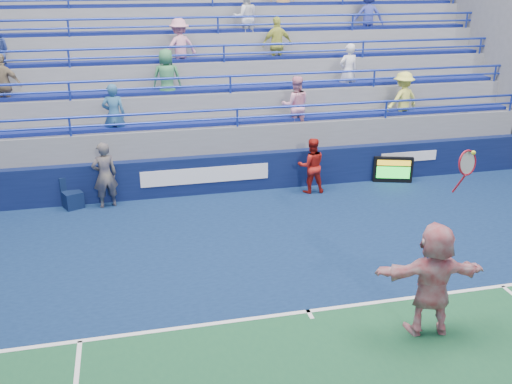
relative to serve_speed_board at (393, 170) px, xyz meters
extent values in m
plane|color=#333538|center=(-4.61, -6.12, -0.40)|extent=(120.00, 120.00, 0.00)
cube|color=#0D1F44|center=(-4.61, -3.92, -0.39)|extent=(18.00, 8.40, 0.02)
cube|color=white|center=(-4.61, -6.12, -0.38)|extent=(11.00, 0.10, 0.01)
cube|color=white|center=(-4.61, -6.22, -0.38)|extent=(0.08, 0.30, 0.01)
cube|color=#0A143A|center=(-4.61, 0.38, 0.15)|extent=(18.00, 0.30, 1.10)
cube|color=white|center=(-5.61, 0.22, 0.20)|extent=(3.60, 0.02, 0.45)
cube|color=white|center=(0.59, 0.22, 0.30)|extent=(1.80, 0.02, 0.30)
cube|color=slate|center=(-4.61, 3.33, 0.15)|extent=(18.00, 5.60, 1.10)
cube|color=slate|center=(-4.61, 3.33, 0.52)|extent=(18.00, 5.60, 1.85)
cube|color=navy|center=(-4.61, 0.98, 1.50)|extent=(17.40, 0.45, 0.10)
cylinder|color=#1E34A5|center=(-4.61, 0.58, 1.95)|extent=(18.00, 0.07, 0.07)
cube|color=slate|center=(-4.61, 3.83, 0.90)|extent=(18.00, 4.60, 2.60)
cube|color=navy|center=(-4.61, 1.98, 2.25)|extent=(17.40, 0.45, 0.10)
cylinder|color=#1E34A5|center=(-4.61, 1.58, 2.70)|extent=(18.00, 0.07, 0.07)
cube|color=slate|center=(-4.61, 4.33, 1.27)|extent=(18.00, 3.60, 3.35)
cube|color=navy|center=(-4.61, 2.98, 3.00)|extent=(17.40, 0.45, 0.10)
cylinder|color=#1E34A5|center=(-4.61, 2.58, 3.45)|extent=(18.00, 0.07, 0.07)
cube|color=slate|center=(-4.61, 4.83, 1.65)|extent=(18.00, 2.60, 4.10)
cube|color=navy|center=(-4.61, 3.98, 3.75)|extent=(17.40, 0.45, 0.10)
cylinder|color=#1E34A5|center=(-4.61, 3.58, 4.20)|extent=(18.00, 0.07, 0.07)
cube|color=slate|center=(-4.61, 5.33, 2.02)|extent=(18.00, 1.60, 4.85)
cube|color=navy|center=(-4.61, 4.98, 4.50)|extent=(17.40, 0.45, 0.10)
imported|color=pink|center=(-5.89, 2.98, 3.38)|extent=(1.24, 0.94, 1.70)
imported|color=#3A804F|center=(-6.40, 1.98, 2.63)|extent=(0.88, 0.61, 1.70)
imported|color=#C9D051|center=(-2.84, 2.98, 3.38)|extent=(1.03, 0.52, 1.70)
imported|color=white|center=(-0.81, 1.98, 2.63)|extent=(0.67, 0.50, 1.70)
imported|color=#FAF961|center=(0.60, 0.98, 1.88)|extent=(1.23, 0.91, 1.70)
imported|color=#343F9D|center=(0.60, 3.98, 4.13)|extent=(1.20, 0.84, 1.70)
imported|color=white|center=(-3.64, 3.98, 4.13)|extent=(0.84, 0.66, 1.70)
imported|color=#2C5C84|center=(-7.96, 0.98, 1.88)|extent=(0.65, 0.45, 1.70)
imported|color=#88765A|center=(-10.83, 1.98, 2.63)|extent=(1.07, 0.69, 1.70)
imported|color=#F69FBD|center=(-2.79, 0.98, 1.88)|extent=(0.91, 0.75, 1.70)
cube|color=black|center=(0.00, 0.01, 0.00)|extent=(1.14, 0.46, 0.80)
cube|color=gold|center=(0.00, -0.07, 0.24)|extent=(0.98, 0.02, 0.16)
cube|color=#19E533|center=(0.00, -0.07, -0.06)|extent=(0.98, 0.02, 0.36)
cube|color=#0B1839|center=(-9.21, 0.09, -0.17)|extent=(0.61, 0.61, 0.46)
cube|color=#0B1839|center=(-9.21, 0.30, 0.24)|extent=(0.44, 0.24, 0.36)
imported|color=white|center=(-2.75, -7.14, 0.63)|extent=(1.99, 0.88, 2.07)
torus|color=#A31425|center=(-2.40, -7.14, 2.70)|extent=(0.43, 0.24, 0.42)
cylinder|color=#A31425|center=(-2.50, -7.14, 2.36)|extent=(0.09, 0.24, 0.37)
sphere|color=yellow|center=(-2.35, -7.19, 2.88)|extent=(0.07, 0.07, 0.07)
imported|color=#15183B|center=(-8.32, -0.04, 0.50)|extent=(0.75, 0.59, 1.81)
imported|color=#A51912|center=(-2.65, -0.22, 0.40)|extent=(0.83, 0.67, 1.60)
camera|label=1|loc=(-7.59, -14.76, 5.54)|focal=40.00mm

